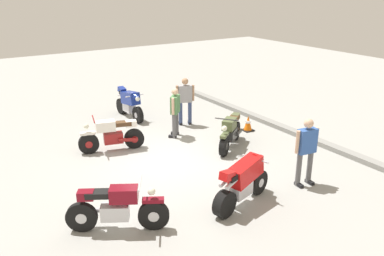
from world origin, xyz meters
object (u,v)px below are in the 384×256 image
(motorcycle_blue_sportbike, at_px, (129,103))
(traffic_cone, at_px, (248,123))
(person_in_green_shirt, at_px, (175,110))
(motorcycle_cream_vintage, at_px, (112,135))
(motorcycle_red_sportbike, at_px, (243,181))
(person_in_gray_shirt, at_px, (185,98))
(motorcycle_maroon_cruiser, at_px, (117,207))
(motorcycle_olive_vintage, at_px, (231,132))
(person_in_blue_shirt, at_px, (306,147))

(motorcycle_blue_sportbike, xyz_separation_m, traffic_cone, (3.41, 2.81, -0.33))
(traffic_cone, bearing_deg, person_in_green_shirt, -110.42)
(motorcycle_cream_vintage, bearing_deg, motorcycle_red_sportbike, 120.28)
(person_in_green_shirt, xyz_separation_m, traffic_cone, (0.87, 2.35, -0.66))
(person_in_gray_shirt, xyz_separation_m, traffic_cone, (1.68, 1.47, -0.70))
(motorcycle_cream_vintage, height_order, motorcycle_maroon_cruiser, motorcycle_maroon_cruiser)
(motorcycle_cream_vintage, bearing_deg, person_in_green_shirt, -165.15)
(motorcycle_blue_sportbike, relative_size, motorcycle_olive_vintage, 1.18)
(motorcycle_red_sportbike, height_order, person_in_gray_shirt, person_in_gray_shirt)
(person_in_gray_shirt, distance_m, person_in_green_shirt, 1.20)
(motorcycle_red_sportbike, height_order, motorcycle_cream_vintage, motorcycle_red_sportbike)
(motorcycle_red_sportbike, relative_size, motorcycle_cream_vintage, 1.00)
(person_in_gray_shirt, height_order, person_in_green_shirt, person_in_gray_shirt)
(motorcycle_olive_vintage, height_order, person_in_blue_shirt, person_in_blue_shirt)
(motorcycle_maroon_cruiser, height_order, person_in_gray_shirt, person_in_gray_shirt)
(motorcycle_red_sportbike, distance_m, person_in_green_shirt, 4.66)
(motorcycle_blue_sportbike, distance_m, motorcycle_olive_vintage, 4.47)
(person_in_gray_shirt, xyz_separation_m, person_in_green_shirt, (0.81, -0.88, -0.05))
(person_in_blue_shirt, bearing_deg, person_in_green_shirt, -160.54)
(motorcycle_olive_vintage, bearing_deg, motorcycle_cream_vintage, -65.46)
(motorcycle_blue_sportbike, xyz_separation_m, motorcycle_cream_vintage, (2.55, -1.74, -0.11))
(person_in_green_shirt, relative_size, traffic_cone, 3.06)
(motorcycle_cream_vintage, bearing_deg, motorcycle_blue_sportbike, -109.78)
(motorcycle_cream_vintage, xyz_separation_m, person_in_gray_shirt, (-0.82, 3.08, 0.47))
(motorcycle_maroon_cruiser, height_order, person_in_green_shirt, person_in_green_shirt)
(motorcycle_maroon_cruiser, relative_size, traffic_cone, 3.53)
(person_in_gray_shirt, bearing_deg, motorcycle_blue_sportbike, 61.05)
(motorcycle_olive_vintage, xyz_separation_m, person_in_green_shirt, (-1.71, -0.94, 0.43))
(motorcycle_cream_vintage, distance_m, person_in_green_shirt, 2.24)
(motorcycle_blue_sportbike, height_order, motorcycle_red_sportbike, same)
(motorcycle_blue_sportbike, bearing_deg, motorcycle_red_sportbike, -4.60)
(person_in_gray_shirt, bearing_deg, traffic_cone, -115.63)
(motorcycle_maroon_cruiser, xyz_separation_m, person_in_blue_shirt, (0.65, 4.70, 0.47))
(person_in_gray_shirt, bearing_deg, motorcycle_cream_vintage, 128.14)
(motorcycle_blue_sportbike, bearing_deg, motorcycle_cream_vintage, -35.20)
(motorcycle_olive_vintage, distance_m, motorcycle_cream_vintage, 3.57)
(person_in_green_shirt, bearing_deg, person_in_gray_shirt, -92.59)
(person_in_gray_shirt, relative_size, person_in_green_shirt, 1.04)
(person_in_blue_shirt, bearing_deg, motorcycle_maroon_cruiser, -90.38)
(person_in_gray_shirt, relative_size, traffic_cone, 3.18)
(traffic_cone, bearing_deg, person_in_gray_shirt, -138.89)
(motorcycle_blue_sportbike, bearing_deg, person_in_green_shirt, 9.42)
(person_in_green_shirt, bearing_deg, motorcycle_maroon_cruiser, 91.84)
(motorcycle_red_sportbike, xyz_separation_m, person_in_blue_shirt, (0.07, 1.91, 0.40))
(motorcycle_blue_sportbike, bearing_deg, traffic_cone, 38.60)
(motorcycle_maroon_cruiser, distance_m, person_in_blue_shirt, 4.77)
(motorcycle_blue_sportbike, height_order, person_in_gray_shirt, person_in_gray_shirt)
(person_in_green_shirt, height_order, person_in_blue_shirt, person_in_blue_shirt)
(motorcycle_blue_sportbike, bearing_deg, person_in_gray_shirt, 36.92)
(motorcycle_cream_vintage, xyz_separation_m, person_in_green_shirt, (-0.01, 2.20, 0.43))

